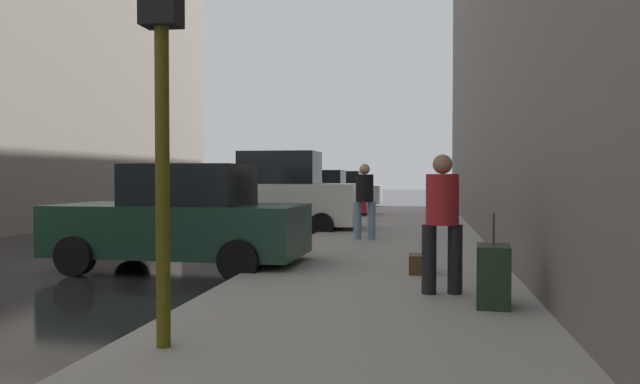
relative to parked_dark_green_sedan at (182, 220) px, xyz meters
The scene contains 12 objects.
ground_plane 2.83m from the parked_dark_green_sedan, 168.65° to the right, with size 120.00×120.00×0.00m, color black.
sidewalk 3.48m from the parked_dark_green_sedan, ahead, with size 4.00×40.00×0.15m, color gray.
parked_dark_green_sedan is the anchor object (origin of this frame).
parked_white_van 6.73m from the parked_dark_green_sedan, 90.00° to the left, with size 4.60×2.06×2.25m.
parked_red_hatchback 12.99m from the parked_dark_green_sedan, 90.00° to the left, with size 4.21×2.08×1.79m.
parked_silver_sedan 19.58m from the parked_dark_green_sedan, 90.00° to the left, with size 4.26×2.17×1.79m.
fire_hydrant 6.78m from the parked_dark_green_sedan, 74.56° to the left, with size 0.42×0.22×0.70m.
traffic_light 5.67m from the parked_dark_green_sedan, 69.70° to the right, with size 0.32×0.32×3.60m.
pedestrian_in_red_jacket 4.81m from the parked_dark_green_sedan, 27.63° to the right, with size 0.52×0.47×1.71m.
pedestrian_in_jeans 4.94m from the parked_dark_green_sedan, 56.65° to the left, with size 0.51×0.43×1.71m.
rolling_suitcase 5.60m from the parked_dark_green_sedan, 30.97° to the right, with size 0.41×0.59×1.04m.
duffel_bag 4.07m from the parked_dark_green_sedan, ahead, with size 0.32×0.44×0.28m.
Camera 1 is at (6.67, -9.45, 1.61)m, focal length 35.00 mm.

